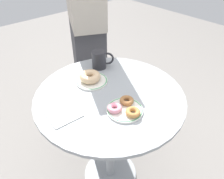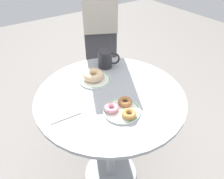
% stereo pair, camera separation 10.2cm
% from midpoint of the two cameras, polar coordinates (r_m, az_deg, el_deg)
% --- Properties ---
extents(ground_plane, '(7.00, 7.00, 0.02)m').
position_cam_midpoint_polar(ground_plane, '(1.64, 1.59, -22.14)').
color(ground_plane, gray).
extents(cafe_table, '(0.76, 0.76, 0.74)m').
position_cam_midpoint_polar(cafe_table, '(1.21, 2.03, -8.90)').
color(cafe_table, '#999EA3').
rests_on(cafe_table, ground).
extents(plate_left, '(0.17, 0.17, 0.01)m').
position_cam_midpoint_polar(plate_left, '(1.15, -2.11, 2.61)').
color(plate_left, white).
rests_on(plate_left, cafe_table).
extents(plate_right, '(0.17, 0.17, 0.01)m').
position_cam_midpoint_polar(plate_right, '(0.96, 5.75, -5.87)').
color(plate_right, white).
rests_on(plate_right, cafe_table).
extents(donut_glazed, '(0.13, 0.13, 0.04)m').
position_cam_midpoint_polar(donut_glazed, '(1.14, -2.51, 3.81)').
color(donut_glazed, '#E0B789').
rests_on(donut_glazed, plate_left).
extents(donut_old_fashioned, '(0.09, 0.09, 0.02)m').
position_cam_midpoint_polar(donut_old_fashioned, '(0.93, 7.80, -6.67)').
color(donut_old_fashioned, '#BC7F42').
rests_on(donut_old_fashioned, plate_right).
extents(donut_cinnamon, '(0.09, 0.09, 0.02)m').
position_cam_midpoint_polar(donut_cinnamon, '(0.99, 6.53, -3.39)').
color(donut_cinnamon, '#A36B3D').
rests_on(donut_cinnamon, plate_right).
extents(donut_pink_frosted, '(0.09, 0.09, 0.02)m').
position_cam_midpoint_polar(donut_pink_frosted, '(0.95, 2.96, -5.17)').
color(donut_pink_frosted, pink).
rests_on(donut_pink_frosted, plate_right).
extents(paper_napkin, '(0.14, 0.15, 0.01)m').
position_cam_midpoint_polar(paper_napkin, '(0.99, -10.64, -5.48)').
color(paper_napkin, white).
rests_on(paper_napkin, cafe_table).
extents(coffee_mug, '(0.10, 0.12, 0.10)m').
position_cam_midpoint_polar(coffee_mug, '(1.26, 0.66, 8.23)').
color(coffee_mug, '#28282D').
rests_on(coffee_mug, cafe_table).
extents(person_figure, '(0.48, 0.39, 1.65)m').
position_cam_midpoint_polar(person_figure, '(1.64, -1.77, 15.86)').
color(person_figure, '#3D3D42').
rests_on(person_figure, ground).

